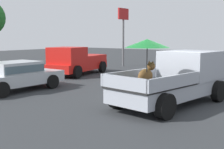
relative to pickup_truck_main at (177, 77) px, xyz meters
name	(u,v)px	position (x,y,z in m)	size (l,w,h in m)	color
ground_plane	(170,105)	(-0.39, 0.06, -0.99)	(80.00, 80.00, 0.00)	#2D3033
pickup_truck_main	(177,77)	(0.00, 0.00, 0.00)	(5.28, 2.89, 2.38)	black
pickup_truck_red	(76,61)	(3.97, 8.60, -0.12)	(5.04, 2.81, 1.80)	black
parked_sedan_near	(16,75)	(-1.87, 6.96, -0.25)	(4.34, 2.06, 1.33)	black
motel_sign	(123,25)	(10.33, 9.17, 2.34)	(1.40, 0.16, 4.70)	#59595B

